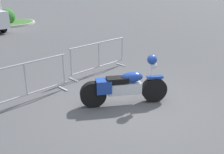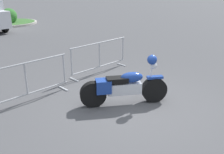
% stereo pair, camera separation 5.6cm
% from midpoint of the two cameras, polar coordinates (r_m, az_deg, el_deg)
% --- Properties ---
extents(ground_plane, '(120.00, 120.00, 0.00)m').
position_cam_midpoint_polar(ground_plane, '(6.47, 4.40, -6.58)').
color(ground_plane, '#4C4C4F').
extents(motorcycle, '(1.82, 1.65, 1.29)m').
position_cam_midpoint_polar(motorcycle, '(6.36, 2.59, -2.14)').
color(motorcycle, black).
rests_on(motorcycle, ground).
extents(crowd_barrier_near, '(2.44, 0.72, 1.07)m').
position_cam_midpoint_polar(crowd_barrier_near, '(6.84, -19.29, -1.03)').
color(crowd_barrier_near, '#9EA0A5').
rests_on(crowd_barrier_near, ground).
extents(crowd_barrier_far, '(2.44, 0.72, 1.07)m').
position_cam_midpoint_polar(crowd_barrier_far, '(8.64, -3.21, 4.63)').
color(crowd_barrier_far, '#9EA0A5').
rests_on(crowd_barrier_far, ground).
extents(planter_island, '(3.69, 3.69, 1.17)m').
position_cam_midpoint_polar(planter_island, '(20.42, -23.01, 11.98)').
color(planter_island, '#ADA89E').
rests_on(planter_island, ground).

